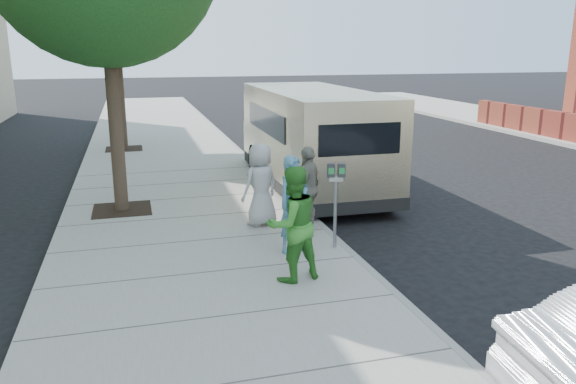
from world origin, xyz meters
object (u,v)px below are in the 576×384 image
Objects in this scene: van at (311,137)px; person_officer at (293,205)px; person_striped_polo at (308,188)px; tree_far at (115,2)px; parking_meter at (336,187)px; person_green_shirt at (292,224)px; person_gray_shirt at (261,185)px.

van is 4.99m from person_officer.
van is 4.26× the size of person_striped_polo.
tree_far reaches higher than person_striped_polo.
tree_far is 0.96× the size of van.
person_green_shirt is at bearing -120.49° from parking_meter.
person_officer is 1.16m from person_green_shirt.
parking_meter is at bearing 94.67° from person_gray_shirt.
person_officer reaches higher than person_striped_polo.
van is at bearing -148.88° from person_gray_shirt.
person_officer is (2.76, -10.99, -3.91)m from tree_far.
person_gray_shirt is (-1.99, -3.06, -0.37)m from van.
person_striped_polo is (3.36, -9.89, -3.94)m from tree_far.
van is at bearing 90.67° from parking_meter.
tree_far is at bearing 126.17° from van.
van is 3.77m from person_striped_polo.
person_officer reaches higher than person_gray_shirt.
tree_far reaches higher than van.
van is at bearing -125.51° from person_green_shirt.
van is 3.66m from person_gray_shirt.
parking_meter is at bearing -72.30° from tree_far.
parking_meter is 0.86× the size of person_green_shirt.
person_officer is 1.25m from person_striped_polo.
tree_far is at bearing -93.90° from person_green_shirt.
person_gray_shirt is (0.14, 2.70, -0.06)m from person_green_shirt.
person_green_shirt is at bearing 61.08° from person_gray_shirt.
parking_meter is at bearing 45.17° from person_striped_polo.
person_gray_shirt reaches higher than person_striped_polo.
van reaches higher than person_officer.
van is at bearing 43.67° from person_officer.
tree_far is 8.58m from van.
van is at bearing -54.31° from tree_far.
tree_far is 12.94m from person_green_shirt.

